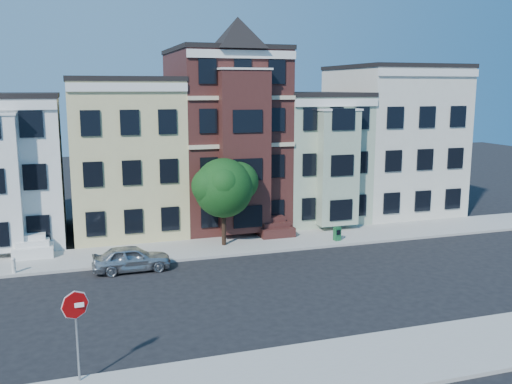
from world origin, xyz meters
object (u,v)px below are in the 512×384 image
object	(u,v)px
street_tree	(223,192)
fire_hydrant	(14,267)
parked_car	(132,258)
stop_sign	(77,331)
newspaper_box	(337,234)

from	to	relation	value
street_tree	fire_hydrant	bearing A→B (deg)	-171.23
parked_car	fire_hydrant	bearing A→B (deg)	79.47
stop_sign	newspaper_box	bearing A→B (deg)	37.02
newspaper_box	stop_sign	distance (m)	20.62
fire_hydrant	stop_sign	distance (m)	13.03
fire_hydrant	stop_sign	bearing A→B (deg)	-76.59
street_tree	newspaper_box	bearing A→B (deg)	-9.76
street_tree	parked_car	bearing A→B (deg)	-153.53
street_tree	stop_sign	size ratio (longest dim) A/B	1.89
parked_car	newspaper_box	distance (m)	13.00
street_tree	newspaper_box	world-z (taller)	street_tree
street_tree	parked_car	size ratio (longest dim) A/B	1.61
parked_car	newspaper_box	world-z (taller)	parked_car
newspaper_box	fire_hydrant	size ratio (longest dim) A/B	1.31
street_tree	fire_hydrant	xyz separation A→B (m)	(-11.75, -1.81, -2.96)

